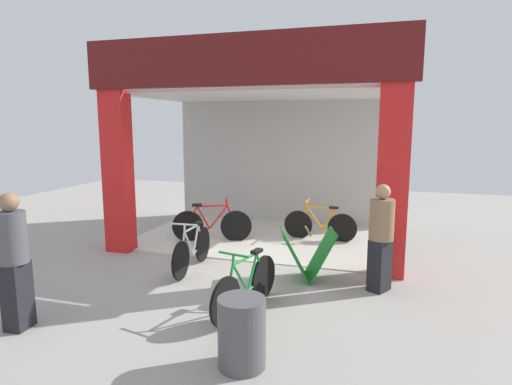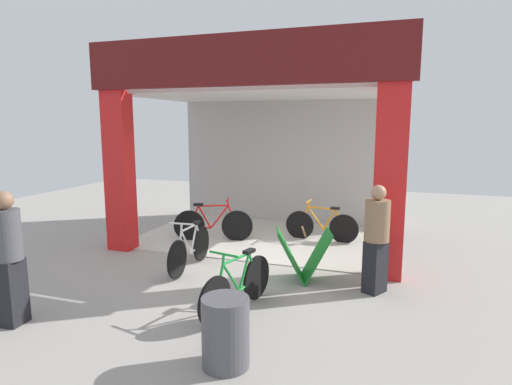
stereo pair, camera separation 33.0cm
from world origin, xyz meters
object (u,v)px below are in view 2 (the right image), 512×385
(bicycle_parked_1, at_px, (237,286))
(pedestrian_0, at_px, (376,237))
(bicycle_inside_0, at_px, (322,225))
(pedestrian_1, at_px, (9,257))
(bicycle_parked_0, at_px, (190,249))
(trash_bin, at_px, (226,332))
(bicycle_inside_1, at_px, (213,224))
(sandwich_board_sign, at_px, (303,255))

(bicycle_parked_1, relative_size, pedestrian_0, 0.97)
(bicycle_inside_0, distance_m, pedestrian_1, 5.91)
(bicycle_parked_0, distance_m, trash_bin, 3.14)
(bicycle_inside_0, relative_size, bicycle_inside_1, 0.97)
(sandwich_board_sign, height_order, trash_bin, sandwich_board_sign)
(pedestrian_0, bearing_deg, trash_bin, -117.79)
(bicycle_parked_1, height_order, trash_bin, bicycle_parked_1)
(bicycle_inside_0, relative_size, bicycle_parked_0, 0.98)
(bicycle_inside_0, relative_size, pedestrian_1, 0.93)
(bicycle_inside_1, bearing_deg, sandwich_board_sign, -35.37)
(bicycle_parked_0, relative_size, sandwich_board_sign, 1.60)
(bicycle_parked_1, bearing_deg, pedestrian_0, 36.76)
(bicycle_parked_1, distance_m, sandwich_board_sign, 1.54)
(sandwich_board_sign, bearing_deg, pedestrian_1, -139.37)
(sandwich_board_sign, bearing_deg, pedestrian_0, -7.49)
(sandwich_board_sign, distance_m, trash_bin, 2.70)
(bicycle_parked_1, bearing_deg, trash_bin, -74.17)
(bicycle_inside_1, bearing_deg, bicycle_parked_1, -60.29)
(bicycle_inside_0, distance_m, bicycle_parked_1, 3.85)
(bicycle_inside_0, bearing_deg, bicycle_parked_0, -126.55)
(bicycle_parked_1, relative_size, sandwich_board_sign, 1.58)
(bicycle_inside_1, bearing_deg, pedestrian_0, -27.61)
(trash_bin, bearing_deg, sandwich_board_sign, 85.29)
(pedestrian_0, relative_size, pedestrian_1, 0.96)
(bicycle_parked_0, height_order, sandwich_board_sign, bicycle_parked_0)
(bicycle_parked_0, distance_m, sandwich_board_sign, 1.98)
(bicycle_inside_1, relative_size, bicycle_parked_0, 1.02)
(pedestrian_1, bearing_deg, bicycle_parked_0, 66.30)
(bicycle_inside_1, relative_size, trash_bin, 2.20)
(pedestrian_1, bearing_deg, bicycle_inside_1, 79.88)
(bicycle_inside_0, height_order, pedestrian_0, pedestrian_0)
(bicycle_parked_1, height_order, pedestrian_0, pedestrian_0)
(bicycle_parked_0, xyz_separation_m, pedestrian_0, (3.10, -0.06, 0.49))
(bicycle_inside_1, distance_m, trash_bin, 4.84)
(bicycle_parked_0, bearing_deg, sandwich_board_sign, 2.51)
(bicycle_inside_1, bearing_deg, bicycle_parked_0, -78.33)
(bicycle_parked_0, distance_m, bicycle_parked_1, 1.93)
(bicycle_inside_1, xyz_separation_m, bicycle_parked_1, (1.76, -3.08, -0.02))
(bicycle_parked_1, xyz_separation_m, pedestrian_0, (1.70, 1.27, 0.49))
(bicycle_parked_1, bearing_deg, bicycle_inside_1, 119.71)
(bicycle_inside_0, relative_size, bicycle_parked_1, 1.00)
(sandwich_board_sign, height_order, pedestrian_1, pedestrian_1)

